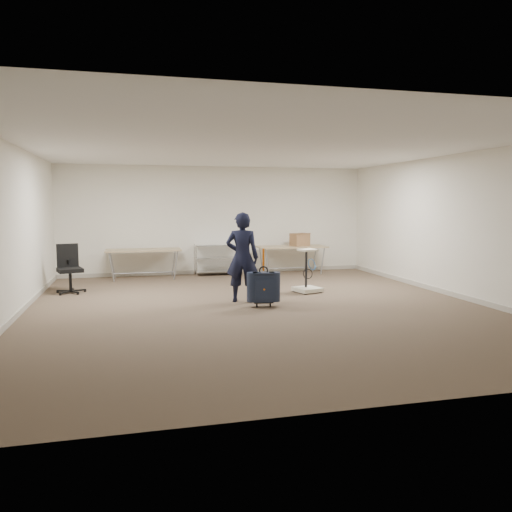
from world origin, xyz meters
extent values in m
plane|color=#4C3E2E|center=(0.00, 0.00, 0.00)|extent=(9.00, 9.00, 0.00)
plane|color=white|center=(0.00, 4.50, 1.40)|extent=(8.00, 0.00, 8.00)
plane|color=white|center=(0.00, -4.50, 1.40)|extent=(8.00, 0.00, 8.00)
plane|color=white|center=(-4.00, 0.00, 1.40)|extent=(0.00, 9.00, 9.00)
plane|color=white|center=(4.00, 0.00, 1.40)|extent=(0.00, 9.00, 9.00)
plane|color=white|center=(0.00, 0.00, 2.80)|extent=(8.00, 8.00, 0.00)
cube|color=#BAB4A7|center=(0.00, 4.49, 0.05)|extent=(8.00, 0.02, 0.10)
cube|color=#BAB4A7|center=(-3.99, 0.00, 0.05)|extent=(0.02, 9.00, 0.10)
cube|color=#BAB4A7|center=(3.99, 0.00, 0.05)|extent=(0.02, 9.00, 0.10)
cube|color=tan|center=(-1.90, 3.95, 0.71)|extent=(1.80, 0.75, 0.03)
cylinder|color=#999BA1|center=(-1.90, 3.95, 0.15)|extent=(1.50, 0.02, 0.02)
cylinder|color=#999BA1|center=(-2.65, 3.65, 0.35)|extent=(0.13, 0.04, 0.69)
cylinder|color=#999BA1|center=(-1.15, 3.65, 0.35)|extent=(0.13, 0.04, 0.69)
cylinder|color=#999BA1|center=(-2.65, 4.25, 0.35)|extent=(0.13, 0.04, 0.69)
cylinder|color=#999BA1|center=(-1.15, 4.25, 0.35)|extent=(0.13, 0.04, 0.69)
cube|color=tan|center=(1.90, 3.95, 0.71)|extent=(1.80, 0.75, 0.03)
cylinder|color=#999BA1|center=(1.90, 3.95, 0.15)|extent=(1.50, 0.02, 0.02)
cylinder|color=#999BA1|center=(1.15, 3.65, 0.35)|extent=(0.13, 0.04, 0.69)
cylinder|color=#999BA1|center=(2.65, 3.65, 0.35)|extent=(0.13, 0.04, 0.69)
cylinder|color=#999BA1|center=(1.15, 4.25, 0.35)|extent=(0.13, 0.04, 0.69)
cylinder|color=#999BA1|center=(2.65, 4.25, 0.35)|extent=(0.13, 0.04, 0.69)
cylinder|color=silver|center=(-0.60, 3.98, 0.40)|extent=(0.02, 0.02, 0.80)
cylinder|color=silver|center=(0.60, 3.98, 0.40)|extent=(0.02, 0.02, 0.80)
cylinder|color=silver|center=(-0.60, 4.42, 0.40)|extent=(0.02, 0.02, 0.80)
cylinder|color=silver|center=(0.60, 4.42, 0.40)|extent=(0.02, 0.02, 0.80)
cube|color=silver|center=(0.00, 4.20, 0.10)|extent=(1.20, 0.45, 0.02)
cube|color=silver|center=(0.00, 4.20, 0.45)|extent=(1.20, 0.45, 0.02)
cube|color=silver|center=(0.00, 4.20, 0.78)|extent=(1.20, 0.45, 0.01)
imported|color=black|center=(-0.17, 0.56, 0.84)|extent=(0.71, 0.58, 1.68)
cube|color=#161B31|center=(0.09, 0.02, 0.36)|extent=(0.41, 0.28, 0.52)
cube|color=black|center=(0.10, 0.04, 0.09)|extent=(0.36, 0.21, 0.03)
cylinder|color=black|center=(-0.03, 0.04, 0.04)|extent=(0.04, 0.07, 0.07)
cylinder|color=black|center=(0.21, 0.00, 0.04)|extent=(0.04, 0.07, 0.07)
torus|color=black|center=(0.09, 0.02, 0.65)|extent=(0.17, 0.05, 0.17)
cube|color=orange|center=(0.10, 0.04, 0.85)|extent=(0.04, 0.01, 0.40)
cylinder|color=black|center=(-3.42, 2.32, 0.05)|extent=(0.61, 0.61, 0.09)
cylinder|color=black|center=(-3.42, 2.32, 0.25)|extent=(0.06, 0.06, 0.41)
cube|color=black|center=(-3.42, 2.32, 0.48)|extent=(0.58, 0.58, 0.08)
cube|color=black|center=(-3.48, 2.53, 0.76)|extent=(0.43, 0.18, 0.49)
cube|color=silver|center=(1.36, 1.24, 0.06)|extent=(0.61, 0.61, 0.08)
cylinder|color=black|center=(1.17, 1.04, 0.02)|extent=(0.06, 0.06, 0.04)
cylinder|color=black|center=(1.36, 1.29, 0.49)|extent=(0.05, 0.05, 0.79)
cube|color=silver|center=(1.36, 1.24, 0.88)|extent=(0.41, 0.38, 0.04)
torus|color=#2363B0|center=(1.41, 1.16, 0.59)|extent=(0.27, 0.17, 0.24)
cube|color=#8C5F41|center=(2.13, 3.97, 0.90)|extent=(0.52, 0.45, 0.33)
camera|label=1|loc=(-2.15, -8.46, 1.84)|focal=35.00mm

